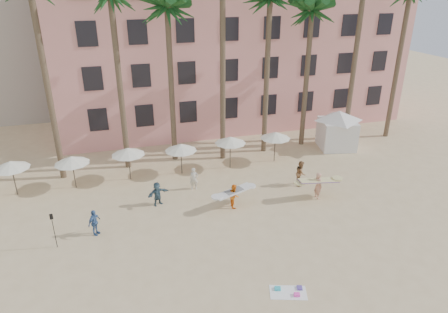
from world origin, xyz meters
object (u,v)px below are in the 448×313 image
pink_hotel (228,43)px  carrier_yellow (318,184)px  cabana (338,126)px  carrier_white (234,195)px

pink_hotel → carrier_yellow: 21.30m
cabana → carrier_white: size_ratio=1.90×
pink_hotel → carrier_yellow: size_ratio=12.00×
pink_hotel → carrier_yellow: bearing=-88.9°
carrier_white → pink_hotel: bearing=74.0°
carrier_yellow → carrier_white: size_ratio=1.03×
pink_hotel → cabana: 15.09m
carrier_yellow → carrier_white: (-5.99, 0.59, -0.19)m
pink_hotel → carrier_white: (-5.61, -19.55, -7.11)m
cabana → carrier_yellow: size_ratio=1.85×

